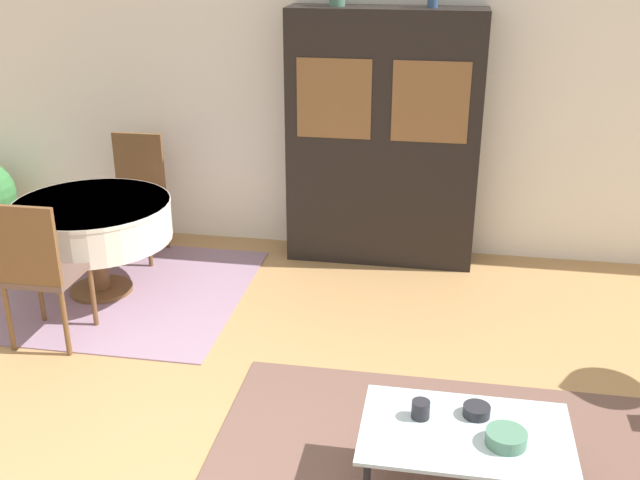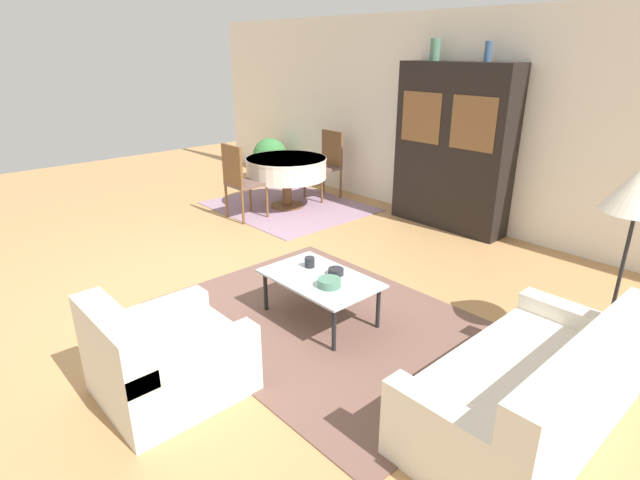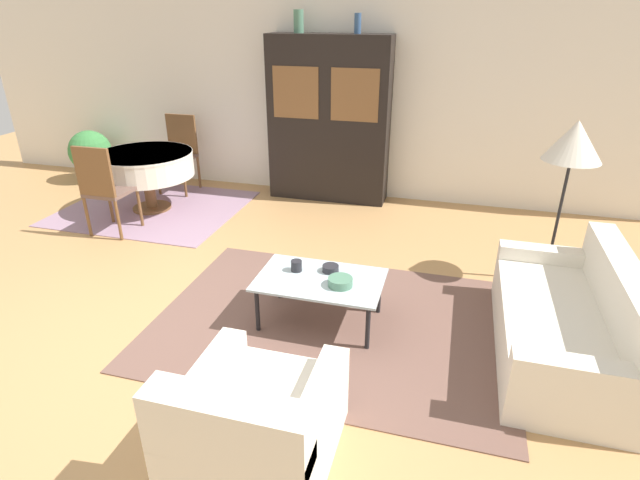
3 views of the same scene
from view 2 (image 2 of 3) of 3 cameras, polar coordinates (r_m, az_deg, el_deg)
ground_plane at (r=5.02m, az=-12.18°, el=-5.94°), size 14.00×14.00×0.00m
wall_back at (r=7.06m, az=13.70°, el=13.28°), size 10.00×0.06×2.70m
area_rug at (r=4.41m, az=0.95°, el=-9.40°), size 2.88×2.11×0.01m
dining_rug at (r=7.56m, az=-3.54°, el=3.85°), size 2.21×1.87×0.01m
couch at (r=3.45m, az=23.18°, el=-15.63°), size 0.87×1.72×0.77m
armchair at (r=3.63m, az=-17.41°, el=-12.89°), size 0.83×0.92×0.74m
coffee_table at (r=4.30m, az=0.00°, el=-4.70°), size 1.01×0.64×0.40m
display_cabinet at (r=6.70m, az=14.92°, el=10.13°), size 1.56×0.41×2.09m
dining_table at (r=7.39m, az=-3.86°, el=8.19°), size 1.18×1.18×0.74m
dining_chair_near at (r=6.93m, az=-9.15°, el=7.03°), size 0.44×0.44×1.04m
dining_chair_far at (r=7.91m, az=0.80°, el=9.05°), size 0.44×0.44×1.04m
floor_lamp at (r=4.09m, az=32.74°, el=4.58°), size 0.49×0.49×1.52m
cup at (r=4.46m, az=-1.20°, el=-2.55°), size 0.09×0.09×0.09m
bowl at (r=4.11m, az=1.06°, el=-4.90°), size 0.19×0.19×0.07m
bowl_small at (r=4.32m, az=1.83°, el=-3.62°), size 0.14×0.14×0.05m
vase_tall at (r=6.81m, az=13.01°, el=20.45°), size 0.12×0.12×0.26m
vase_short at (r=6.41m, az=18.65°, el=19.75°), size 0.08×0.08×0.23m
potted_plant at (r=9.06m, az=-5.74°, el=9.45°), size 0.61×0.61×0.75m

